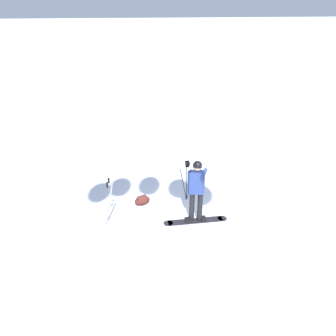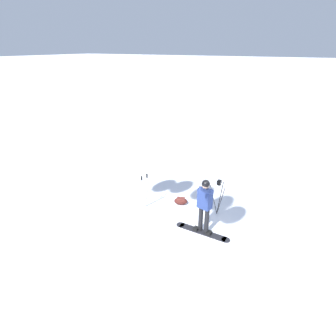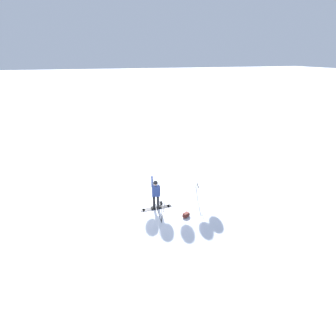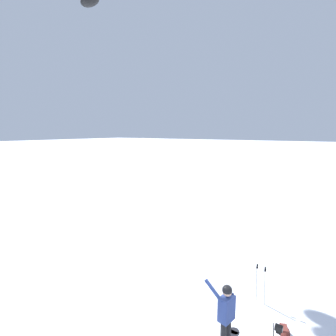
{
  "view_description": "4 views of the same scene",
  "coord_description": "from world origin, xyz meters",
  "px_view_note": "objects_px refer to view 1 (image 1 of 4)",
  "views": [
    {
      "loc": [
        -2.02,
        -8.14,
        5.49
      ],
      "look_at": [
        -0.66,
        -0.16,
        1.8
      ],
      "focal_mm": 38.86,
      "sensor_mm": 36.0,
      "label": 1
    },
    {
      "loc": [
        2.75,
        -6.62,
        5.32
      ],
      "look_at": [
        -0.7,
        -0.52,
        2.24
      ],
      "focal_mm": 29.93,
      "sensor_mm": 36.0,
      "label": 2
    },
    {
      "loc": [
        2.3,
        10.01,
        7.65
      ],
      "look_at": [
        -0.69,
        -0.44,
        2.14
      ],
      "focal_mm": 23.83,
      "sensor_mm": 36.0,
      "label": 3
    },
    {
      "loc": [
        5.76,
        2.16,
        5.47
      ],
      "look_at": [
        -0.89,
        -2.26,
        4.33
      ],
      "focal_mm": 27.7,
      "sensor_mm": 36.0,
      "label": 4
    }
  ],
  "objects_px": {
    "snowboard": "(195,220)",
    "camera_tripod": "(187,173)",
    "gear_bag_large": "(142,200)",
    "ski_poles": "(109,196)",
    "snowboarder": "(197,185)"
  },
  "relations": [
    {
      "from": "snowboarder",
      "to": "ski_poles",
      "type": "bearing_deg",
      "value": 173.71
    },
    {
      "from": "snowboard",
      "to": "snowboarder",
      "type": "bearing_deg",
      "value": 78.57
    },
    {
      "from": "snowboard",
      "to": "camera_tripod",
      "type": "distance_m",
      "value": 1.52
    },
    {
      "from": "snowboarder",
      "to": "ski_poles",
      "type": "xyz_separation_m",
      "value": [
        -2.31,
        0.25,
        -0.25
      ]
    },
    {
      "from": "snowboarder",
      "to": "snowboard",
      "type": "xyz_separation_m",
      "value": [
        -0.01,
        -0.03,
        -1.08
      ]
    },
    {
      "from": "snowboarder",
      "to": "camera_tripod",
      "type": "height_order",
      "value": "snowboarder"
    },
    {
      "from": "gear_bag_large",
      "to": "snowboard",
      "type": "bearing_deg",
      "value": -40.87
    },
    {
      "from": "snowboard",
      "to": "gear_bag_large",
      "type": "height_order",
      "value": "gear_bag_large"
    },
    {
      "from": "snowboard",
      "to": "ski_poles",
      "type": "relative_size",
      "value": 1.37
    },
    {
      "from": "snowboarder",
      "to": "gear_bag_large",
      "type": "bearing_deg",
      "value": 139.97
    },
    {
      "from": "gear_bag_large",
      "to": "ski_poles",
      "type": "distance_m",
      "value": 1.49
    },
    {
      "from": "ski_poles",
      "to": "snowboarder",
      "type": "bearing_deg",
      "value": -6.29
    },
    {
      "from": "snowboard",
      "to": "gear_bag_large",
      "type": "bearing_deg",
      "value": 139.13
    },
    {
      "from": "gear_bag_large",
      "to": "ski_poles",
      "type": "xyz_separation_m",
      "value": [
        -0.95,
        -0.88,
        0.72
      ]
    },
    {
      "from": "snowboarder",
      "to": "snowboard",
      "type": "height_order",
      "value": "snowboarder"
    }
  ]
}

